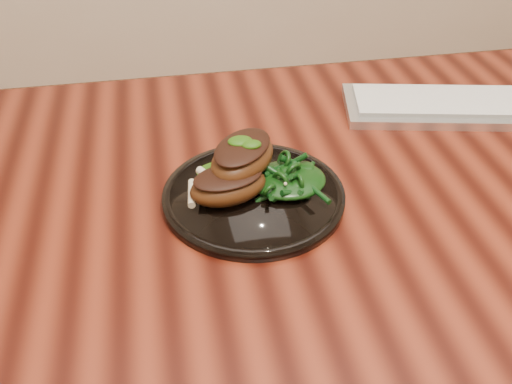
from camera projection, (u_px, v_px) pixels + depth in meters
desk at (383, 221)px, 0.89m from camera, size 1.60×0.80×0.75m
plate at (254, 195)px, 0.79m from camera, size 0.25×0.25×0.02m
lamb_chop_front at (228, 185)px, 0.76m from camera, size 0.12×0.09×0.05m
lamb_chop_back at (242, 156)px, 0.78m from camera, size 0.13×0.14×0.05m
herb_smear at (226, 171)px, 0.83m from camera, size 0.08×0.06×0.01m
greens_heap at (288, 176)px, 0.79m from camera, size 0.11×0.10×0.04m
keyboard at (480, 106)px, 1.00m from camera, size 0.49×0.23×0.02m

